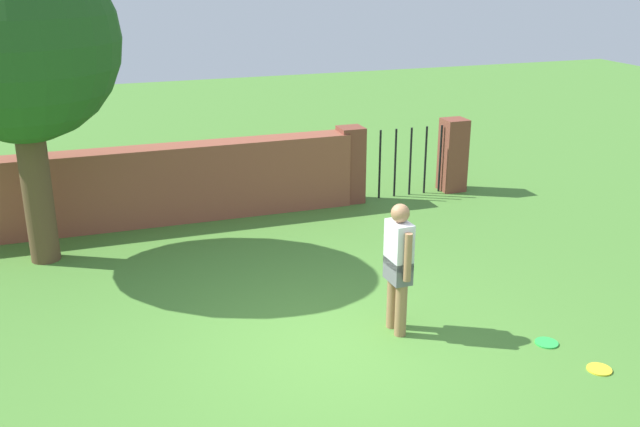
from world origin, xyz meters
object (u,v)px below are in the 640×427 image
(frisbee_yellow, at_px, (599,369))
(frisbee_green, at_px, (547,343))
(tree, at_px, (17,44))
(person, at_px, (398,262))

(frisbee_yellow, xyz_separation_m, frisbee_green, (-0.20, 0.68, 0.00))
(frisbee_yellow, height_order, frisbee_green, same)
(tree, distance_m, person, 5.93)
(person, bearing_deg, frisbee_green, 58.56)
(tree, bearing_deg, frisbee_yellow, -42.39)
(person, distance_m, frisbee_yellow, 2.49)
(person, height_order, frisbee_green, person)
(frisbee_yellow, distance_m, frisbee_green, 0.71)
(frisbee_green, bearing_deg, tree, 140.55)
(person, relative_size, frisbee_green, 6.00)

